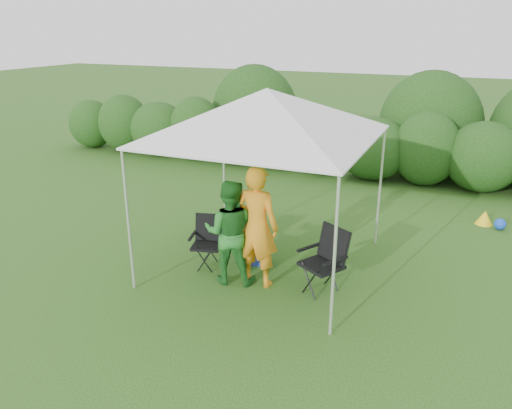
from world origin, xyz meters
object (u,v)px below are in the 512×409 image
at_px(chair_left, 208,238).
at_px(woman, 230,232).
at_px(chair_right, 326,256).
at_px(man, 257,227).
at_px(canopy, 267,113).
at_px(cooler, 256,252).

xyz_separation_m(chair_left, woman, (0.57, -0.35, 0.33)).
height_order(chair_right, woman, woman).
height_order(chair_left, man, man).
bearing_deg(woman, chair_right, 176.91).
height_order(canopy, man, canopy).
relative_size(canopy, chair_left, 3.74).
relative_size(canopy, chair_right, 3.21).
bearing_deg(chair_left, woman, -46.16).
relative_size(canopy, man, 1.68).
relative_size(woman, cooler, 3.23).
distance_m(canopy, chair_left, 2.20).
bearing_deg(cooler, chair_right, -27.83).
distance_m(chair_right, cooler, 1.42).
distance_m(chair_left, man, 1.10).
relative_size(chair_left, man, 0.45).
distance_m(chair_left, woman, 0.75).
relative_size(man, woman, 1.15).
bearing_deg(woman, chair_left, -46.42).
xyz_separation_m(canopy, chair_left, (-0.85, -0.37, -1.99)).
xyz_separation_m(chair_right, chair_left, (-1.98, 0.06, -0.08)).
xyz_separation_m(chair_left, man, (0.97, -0.27, 0.45)).
distance_m(canopy, chair_right, 2.26).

